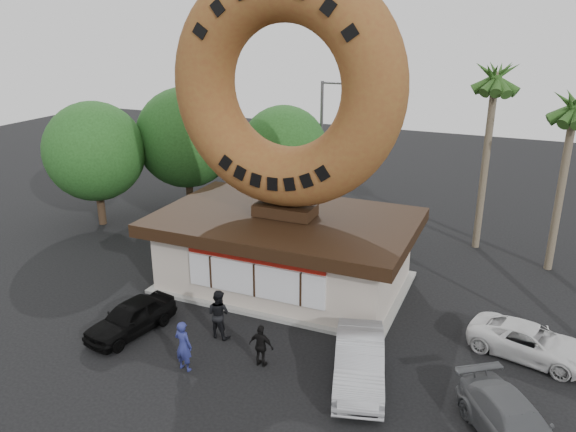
{
  "coord_description": "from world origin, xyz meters",
  "views": [
    {
      "loc": [
        9.21,
        -15.12,
        11.46
      ],
      "look_at": [
        1.0,
        4.0,
        4.07
      ],
      "focal_mm": 35.0,
      "sensor_mm": 36.0,
      "label": 1
    }
  ],
  "objects_px": {
    "giant_donut": "(285,87)",
    "person_left": "(183,346)",
    "street_lamp": "(323,141)",
    "car_white": "(531,342)",
    "car_silver": "(359,361)",
    "car_grey": "(514,426)",
    "person_center": "(219,314)",
    "person_right": "(261,346)",
    "car_black": "(131,317)",
    "donut_shop": "(285,248)"
  },
  "relations": [
    {
      "from": "donut_shop",
      "to": "car_white",
      "type": "distance_m",
      "value": 10.55
    },
    {
      "from": "street_lamp",
      "to": "car_white",
      "type": "distance_m",
      "value": 17.45
    },
    {
      "from": "car_black",
      "to": "car_silver",
      "type": "xyz_separation_m",
      "value": [
        8.89,
        0.5,
        0.11
      ]
    },
    {
      "from": "person_right",
      "to": "car_grey",
      "type": "distance_m",
      "value": 8.23
    },
    {
      "from": "giant_donut",
      "to": "car_grey",
      "type": "bearing_deg",
      "value": -34.2
    },
    {
      "from": "car_white",
      "to": "person_left",
      "type": "bearing_deg",
      "value": 130.31
    },
    {
      "from": "donut_shop",
      "to": "giant_donut",
      "type": "xyz_separation_m",
      "value": [
        0.0,
        0.02,
        7.04
      ]
    },
    {
      "from": "car_black",
      "to": "person_center",
      "type": "bearing_deg",
      "value": 29.42
    },
    {
      "from": "giant_donut",
      "to": "person_left",
      "type": "height_order",
      "value": "giant_donut"
    },
    {
      "from": "person_right",
      "to": "car_silver",
      "type": "distance_m",
      "value": 3.39
    },
    {
      "from": "donut_shop",
      "to": "car_silver",
      "type": "distance_m",
      "value": 7.68
    },
    {
      "from": "giant_donut",
      "to": "person_left",
      "type": "xyz_separation_m",
      "value": [
        -0.57,
        -7.38,
        -7.88
      ]
    },
    {
      "from": "giant_donut",
      "to": "car_black",
      "type": "xyz_separation_m",
      "value": [
        -3.77,
        -6.15,
        -8.16
      ]
    },
    {
      "from": "car_silver",
      "to": "car_grey",
      "type": "distance_m",
      "value": 4.99
    },
    {
      "from": "person_right",
      "to": "car_black",
      "type": "distance_m",
      "value": 5.54
    },
    {
      "from": "donut_shop",
      "to": "street_lamp",
      "type": "xyz_separation_m",
      "value": [
        -1.86,
        10.02,
        2.72
      ]
    },
    {
      "from": "car_black",
      "to": "giant_donut",
      "type": "bearing_deg",
      "value": 69.55
    },
    {
      "from": "donut_shop",
      "to": "car_black",
      "type": "height_order",
      "value": "donut_shop"
    },
    {
      "from": "person_left",
      "to": "car_white",
      "type": "height_order",
      "value": "person_left"
    },
    {
      "from": "street_lamp",
      "to": "car_silver",
      "type": "bearing_deg",
      "value": -65.96
    },
    {
      "from": "donut_shop",
      "to": "car_white",
      "type": "relative_size",
      "value": 2.65
    },
    {
      "from": "person_left",
      "to": "car_silver",
      "type": "bearing_deg",
      "value": -155.48
    },
    {
      "from": "person_right",
      "to": "donut_shop",
      "type": "bearing_deg",
      "value": -70.71
    },
    {
      "from": "street_lamp",
      "to": "car_black",
      "type": "bearing_deg",
      "value": -96.75
    },
    {
      "from": "person_left",
      "to": "person_center",
      "type": "bearing_deg",
      "value": -83.43
    },
    {
      "from": "car_black",
      "to": "car_silver",
      "type": "height_order",
      "value": "car_silver"
    },
    {
      "from": "giant_donut",
      "to": "person_center",
      "type": "xyz_separation_m",
      "value": [
        -0.52,
        -5.07,
        -7.84
      ]
    },
    {
      "from": "giant_donut",
      "to": "car_black",
      "type": "distance_m",
      "value": 10.89
    },
    {
      "from": "street_lamp",
      "to": "person_left",
      "type": "relative_size",
      "value": 4.33
    },
    {
      "from": "giant_donut",
      "to": "street_lamp",
      "type": "xyz_separation_m",
      "value": [
        -1.86,
        10.0,
        -4.32
      ]
    },
    {
      "from": "giant_donut",
      "to": "car_silver",
      "type": "height_order",
      "value": "giant_donut"
    },
    {
      "from": "street_lamp",
      "to": "person_right",
      "type": "bearing_deg",
      "value": -77.33
    },
    {
      "from": "car_silver",
      "to": "car_white",
      "type": "xyz_separation_m",
      "value": [
        5.2,
        3.77,
        -0.16
      ]
    },
    {
      "from": "car_silver",
      "to": "car_white",
      "type": "bearing_deg",
      "value": 20.27
    },
    {
      "from": "street_lamp",
      "to": "person_center",
      "type": "distance_m",
      "value": 15.53
    },
    {
      "from": "person_left",
      "to": "person_center",
      "type": "height_order",
      "value": "person_center"
    },
    {
      "from": "person_center",
      "to": "car_black",
      "type": "distance_m",
      "value": 3.43
    },
    {
      "from": "giant_donut",
      "to": "car_grey",
      "type": "relative_size",
      "value": 2.3
    },
    {
      "from": "person_left",
      "to": "car_grey",
      "type": "xyz_separation_m",
      "value": [
        10.55,
        0.6,
        -0.29
      ]
    },
    {
      "from": "giant_donut",
      "to": "street_lamp",
      "type": "height_order",
      "value": "giant_donut"
    },
    {
      "from": "giant_donut",
      "to": "street_lamp",
      "type": "bearing_deg",
      "value": 100.51
    },
    {
      "from": "car_silver",
      "to": "person_left",
      "type": "bearing_deg",
      "value": -178.78
    },
    {
      "from": "person_left",
      "to": "person_right",
      "type": "relative_size",
      "value": 1.18
    },
    {
      "from": "person_right",
      "to": "car_grey",
      "type": "relative_size",
      "value": 0.36
    },
    {
      "from": "person_center",
      "to": "person_right",
      "type": "distance_m",
      "value": 2.55
    },
    {
      "from": "car_grey",
      "to": "car_white",
      "type": "relative_size",
      "value": 1.03
    },
    {
      "from": "giant_donut",
      "to": "car_grey",
      "type": "height_order",
      "value": "giant_donut"
    },
    {
      "from": "person_center",
      "to": "car_white",
      "type": "xyz_separation_m",
      "value": [
        10.85,
        3.19,
        -0.37
      ]
    },
    {
      "from": "street_lamp",
      "to": "person_left",
      "type": "distance_m",
      "value": 17.79
    },
    {
      "from": "person_right",
      "to": "car_silver",
      "type": "height_order",
      "value": "person_right"
    }
  ]
}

